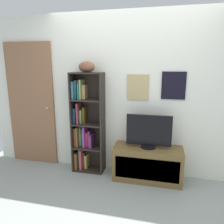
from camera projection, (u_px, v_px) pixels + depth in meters
ground at (114, 217)px, 2.51m from camera, size 5.20×5.20×0.04m
back_wall at (131, 96)px, 3.31m from camera, size 4.80×0.08×2.47m
bookshelf at (85, 126)px, 3.45m from camera, size 0.50×0.27×1.59m
football at (87, 67)px, 3.20m from camera, size 0.34×0.27×0.16m
tv_stand at (148, 163)px, 3.23m from camera, size 1.01×0.40×0.51m
television at (149, 132)px, 3.12m from camera, size 0.65×0.22×0.49m
door at (31, 105)px, 3.68m from camera, size 0.84×0.09×2.06m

